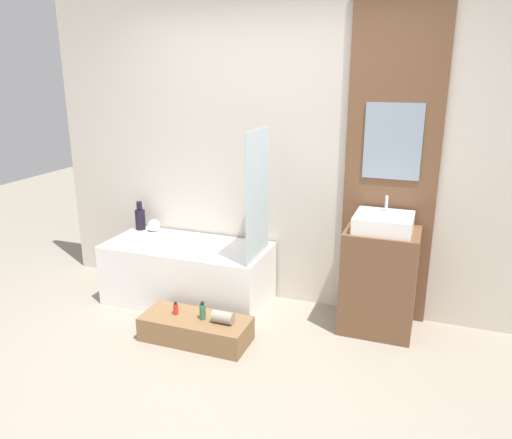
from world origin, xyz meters
TOP-DOWN VIEW (x-y plane):
  - ground_plane at (0.00, 0.00)m, footprint 12.00×12.00m
  - wall_tiled_back at (0.00, 1.58)m, footprint 4.20×0.06m
  - wall_wood_accent at (0.97, 1.53)m, footprint 0.71×0.04m
  - bathtub at (-0.66, 1.20)m, footprint 1.42×0.66m
  - glass_shower_screen at (0.02, 1.14)m, footprint 0.01×0.50m
  - wooden_step_bench at (-0.30, 0.62)m, footprint 0.83×0.35m
  - vanity_cabinet at (0.97, 1.28)m, footprint 0.55×0.45m
  - sink at (0.97, 1.28)m, footprint 0.43×0.39m
  - vase_tall_dark at (-1.28, 1.43)m, footprint 0.09×0.09m
  - vase_round_light at (-1.13, 1.42)m, footprint 0.11×0.11m
  - bottle_soap_primary at (-0.46, 0.62)m, footprint 0.04×0.04m
  - bottle_soap_secondary at (-0.24, 0.62)m, footprint 0.05×0.05m
  - towel_roll at (-0.07, 0.62)m, footprint 0.16×0.09m

SIDE VIEW (x-z plane):
  - ground_plane at x=0.00m, z-range 0.00..0.00m
  - wooden_step_bench at x=-0.30m, z-range 0.00..0.19m
  - towel_roll at x=-0.07m, z-range 0.19..0.28m
  - bottle_soap_primary at x=-0.46m, z-range 0.18..0.28m
  - bottle_soap_secondary at x=-0.24m, z-range 0.18..0.32m
  - bathtub at x=-0.66m, z-range 0.00..0.54m
  - vanity_cabinet at x=0.97m, z-range 0.00..0.83m
  - vase_round_light at x=-1.13m, z-range 0.54..0.65m
  - vase_tall_dark at x=-1.28m, z-range 0.51..0.78m
  - sink at x=0.97m, z-range 0.77..1.01m
  - glass_shower_screen at x=0.02m, z-range 0.54..1.56m
  - wall_tiled_back at x=0.00m, z-range 0.00..2.60m
  - wall_wood_accent at x=0.97m, z-range 0.01..2.61m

